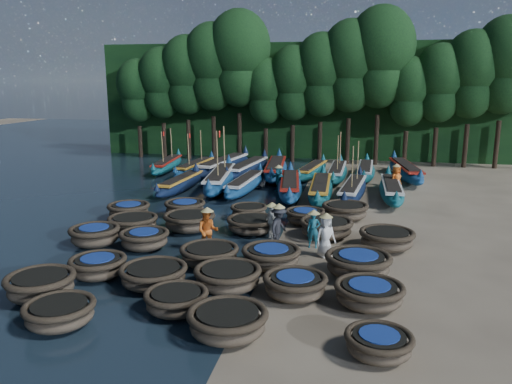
% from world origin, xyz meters
% --- Properties ---
extents(ground, '(120.00, 120.00, 0.00)m').
position_xyz_m(ground, '(0.00, 0.00, 0.00)').
color(ground, gray).
rests_on(ground, ground).
extents(foliage_wall, '(40.00, 3.00, 10.00)m').
position_xyz_m(foliage_wall, '(0.00, 23.50, 5.00)').
color(foliage_wall, black).
rests_on(foliage_wall, ground).
extents(coracle_0, '(2.24, 2.24, 0.85)m').
position_xyz_m(coracle_0, '(-6.41, -8.86, 0.48)').
color(coracle_0, brown).
rests_on(coracle_0, ground).
extents(coracle_1, '(2.10, 2.10, 0.73)m').
position_xyz_m(coracle_1, '(-4.81, -10.34, 0.42)').
color(coracle_1, brown).
rests_on(coracle_1, ground).
extents(coracle_2, '(1.93, 1.93, 0.71)m').
position_xyz_m(coracle_2, '(-1.91, -8.90, 0.41)').
color(coracle_2, brown).
rests_on(coracle_2, ground).
extents(coracle_3, '(2.60, 2.60, 0.78)m').
position_xyz_m(coracle_3, '(-0.05, -9.98, 0.45)').
color(coracle_3, brown).
rests_on(coracle_3, ground).
extents(coracle_4, '(1.75, 1.75, 0.64)m').
position_xyz_m(coracle_4, '(3.88, -10.20, 0.37)').
color(coracle_4, brown).
rests_on(coracle_4, ground).
extents(coracle_5, '(2.07, 2.07, 0.76)m').
position_xyz_m(coracle_5, '(-5.54, -6.87, 0.44)').
color(coracle_5, brown).
rests_on(coracle_5, ground).
extents(coracle_6, '(2.59, 2.59, 0.74)m').
position_xyz_m(coracle_6, '(-3.33, -7.22, 0.42)').
color(coracle_6, brown).
rests_on(coracle_6, ground).
extents(coracle_7, '(2.33, 2.33, 0.79)m').
position_xyz_m(coracle_7, '(-0.84, -6.96, 0.45)').
color(coracle_7, brown).
rests_on(coracle_7, ground).
extents(coracle_8, '(2.42, 2.42, 0.76)m').
position_xyz_m(coracle_8, '(1.41, -7.15, 0.44)').
color(coracle_8, brown).
rests_on(coracle_8, ground).
extents(coracle_9, '(2.41, 2.41, 0.74)m').
position_xyz_m(coracle_9, '(3.70, -7.32, 0.43)').
color(coracle_9, brown).
rests_on(coracle_9, ground).
extents(coracle_10, '(2.34, 2.34, 0.84)m').
position_xyz_m(coracle_10, '(-7.40, -3.75, 0.49)').
color(coracle_10, brown).
rests_on(coracle_10, ground).
extents(coracle_11, '(2.40, 2.40, 0.79)m').
position_xyz_m(coracle_11, '(-5.19, -3.73, 0.46)').
color(coracle_11, brown).
rests_on(coracle_11, ground).
extents(coracle_12, '(2.29, 2.29, 0.75)m').
position_xyz_m(coracle_12, '(-2.07, -4.94, 0.43)').
color(coracle_12, brown).
rests_on(coracle_12, ground).
extents(coracle_13, '(2.25, 2.25, 0.79)m').
position_xyz_m(coracle_13, '(0.23, -4.75, 0.46)').
color(coracle_13, brown).
rests_on(coracle_13, ground).
extents(coracle_14, '(2.47, 2.47, 0.85)m').
position_xyz_m(coracle_14, '(3.36, -4.98, 0.49)').
color(coracle_14, brown).
rests_on(coracle_14, ground).
extents(coracle_15, '(2.73, 2.73, 0.76)m').
position_xyz_m(coracle_15, '(-6.70, -1.58, 0.44)').
color(coracle_15, brown).
rests_on(coracle_15, ground).
extents(coracle_16, '(2.39, 2.39, 0.85)m').
position_xyz_m(coracle_16, '(-4.23, -0.93, 0.49)').
color(coracle_16, brown).
rests_on(coracle_16, ground).
extents(coracle_17, '(2.38, 2.38, 0.75)m').
position_xyz_m(coracle_17, '(-1.37, -0.69, 0.43)').
color(coracle_17, brown).
rests_on(coracle_17, ground).
extents(coracle_18, '(2.67, 2.67, 0.82)m').
position_xyz_m(coracle_18, '(1.98, -0.66, 0.47)').
color(coracle_18, brown).
rests_on(coracle_18, ground).
extents(coracle_19, '(2.35, 2.35, 0.82)m').
position_xyz_m(coracle_19, '(4.50, -1.77, 0.47)').
color(coracle_19, brown).
rests_on(coracle_19, ground).
extents(coracle_20, '(2.45, 2.45, 0.80)m').
position_xyz_m(coracle_20, '(-7.85, 0.40, 0.47)').
color(coracle_20, brown).
rests_on(coracle_20, ground).
extents(coracle_21, '(2.53, 2.53, 0.76)m').
position_xyz_m(coracle_21, '(-5.34, 1.63, 0.44)').
color(coracle_21, brown).
rests_on(coracle_21, ground).
extents(coracle_22, '(2.12, 2.12, 0.70)m').
position_xyz_m(coracle_22, '(-2.00, 1.64, 0.40)').
color(coracle_22, brown).
rests_on(coracle_22, ground).
extents(coracle_23, '(2.34, 2.34, 0.71)m').
position_xyz_m(coracle_23, '(0.85, 1.27, 0.41)').
color(coracle_23, brown).
rests_on(coracle_23, ground).
extents(coracle_24, '(2.30, 2.30, 0.83)m').
position_xyz_m(coracle_24, '(2.72, 2.44, 0.47)').
color(coracle_24, brown).
rests_on(coracle_24, ground).
extents(long_boat_2, '(1.66, 7.25, 1.28)m').
position_xyz_m(long_boat_2, '(-7.54, 7.18, 0.49)').
color(long_boat_2, '#0E1735').
rests_on(long_boat_2, ground).
extents(long_boat_3, '(2.65, 9.04, 3.87)m').
position_xyz_m(long_boat_3, '(-5.35, 8.39, 0.61)').
color(long_boat_3, navy).
rests_on(long_boat_3, ground).
extents(long_boat_4, '(1.81, 7.55, 1.33)m').
position_xyz_m(long_boat_4, '(-3.53, 7.64, 0.51)').
color(long_boat_4, navy).
rests_on(long_boat_4, ground).
extents(long_boat_5, '(2.44, 8.23, 1.46)m').
position_xyz_m(long_boat_5, '(-0.71, 7.41, 0.56)').
color(long_boat_5, navy).
rests_on(long_boat_5, ground).
extents(long_boat_6, '(1.64, 8.07, 1.42)m').
position_xyz_m(long_boat_6, '(1.16, 6.93, 0.54)').
color(long_boat_6, '#116160').
rests_on(long_boat_6, ground).
extents(long_boat_7, '(2.17, 7.69, 3.29)m').
position_xyz_m(long_boat_7, '(3.03, 7.14, 0.52)').
color(long_boat_7, '#0E1735').
rests_on(long_boat_7, ground).
extents(long_boat_8, '(1.37, 7.81, 1.37)m').
position_xyz_m(long_boat_8, '(5.24, 7.68, 0.52)').
color(long_boat_8, '#116160').
rests_on(long_boat_8, ground).
extents(long_boat_9, '(2.03, 7.42, 3.17)m').
position_xyz_m(long_boat_9, '(-10.98, 13.60, 0.50)').
color(long_boat_9, '#116160').
rests_on(long_boat_9, ground).
extents(long_boat_10, '(1.79, 7.37, 3.14)m').
position_xyz_m(long_boat_10, '(-8.52, 12.90, 0.50)').
color(long_boat_10, navy).
rests_on(long_boat_10, ground).
extents(long_boat_11, '(3.05, 9.09, 1.62)m').
position_xyz_m(long_boat_11, '(-6.49, 13.45, 0.62)').
color(long_boat_11, '#0E1735').
rests_on(long_boat_11, ground).
extents(long_boat_12, '(2.51, 8.41, 1.49)m').
position_xyz_m(long_boat_12, '(-4.51, 12.80, 0.57)').
color(long_boat_12, '#0E1735').
rests_on(long_boat_12, ground).
extents(long_boat_13, '(2.39, 8.89, 1.57)m').
position_xyz_m(long_boat_13, '(-2.46, 12.81, 0.60)').
color(long_boat_13, navy).
rests_on(long_boat_13, ground).
extents(long_boat_14, '(2.39, 7.16, 1.28)m').
position_xyz_m(long_boat_14, '(0.08, 13.36, 0.49)').
color(long_boat_14, '#116160').
rests_on(long_boat_14, ground).
extents(long_boat_15, '(1.54, 7.65, 3.25)m').
position_xyz_m(long_boat_15, '(1.88, 12.79, 0.52)').
color(long_boat_15, '#116160').
rests_on(long_boat_15, ground).
extents(long_boat_16, '(1.64, 7.62, 1.34)m').
position_xyz_m(long_boat_16, '(3.81, 13.69, 0.51)').
color(long_boat_16, '#116160').
rests_on(long_boat_16, ground).
extents(long_boat_17, '(2.60, 8.56, 1.52)m').
position_xyz_m(long_boat_17, '(6.58, 14.07, 0.58)').
color(long_boat_17, navy).
rests_on(long_boat_17, ground).
extents(fisherman_0, '(0.98, 0.90, 1.88)m').
position_xyz_m(fisherman_0, '(2.10, -3.10, 0.90)').
color(fisherman_0, silver).
rests_on(fisherman_0, ground).
extents(fisherman_1, '(0.57, 0.52, 1.72)m').
position_xyz_m(fisherman_1, '(1.54, -2.10, 0.88)').
color(fisherman_1, '#185667').
rests_on(fisherman_1, ground).
extents(fisherman_2, '(0.98, 0.83, 1.97)m').
position_xyz_m(fisherman_2, '(-2.56, -3.52, 0.93)').
color(fisherman_2, '#C6581A').
rests_on(fisherman_2, ground).
extents(fisherman_3, '(0.94, 1.30, 2.00)m').
position_xyz_m(fisherman_3, '(0.15, -2.46, 0.93)').
color(fisherman_3, black).
rests_on(fisherman_3, ground).
extents(fisherman_4, '(0.85, 0.94, 1.74)m').
position_xyz_m(fisherman_4, '(-0.34, -1.25, 0.84)').
color(fisherman_4, silver).
rests_on(fisherman_4, ground).
extents(fisherman_5, '(1.39, 1.38, 1.80)m').
position_xyz_m(fisherman_5, '(-1.51, 8.14, 0.84)').
color(fisherman_5, '#185667').
rests_on(fisherman_5, ground).
extents(fisherman_6, '(0.99, 1.03, 1.98)m').
position_xyz_m(fisherman_6, '(5.56, 8.88, 0.94)').
color(fisherman_6, '#C6581A').
rests_on(fisherman_6, ground).
extents(tree_0, '(3.68, 3.68, 8.68)m').
position_xyz_m(tree_0, '(-16.00, 20.00, 5.97)').
color(tree_0, black).
rests_on(tree_0, ground).
extents(tree_1, '(4.09, 4.09, 9.65)m').
position_xyz_m(tree_1, '(-13.70, 20.00, 6.65)').
color(tree_1, black).
rests_on(tree_1, ground).
extents(tree_2, '(4.51, 4.51, 10.63)m').
position_xyz_m(tree_2, '(-11.40, 20.00, 7.32)').
color(tree_2, black).
rests_on(tree_2, ground).
extents(tree_3, '(4.92, 4.92, 11.60)m').
position_xyz_m(tree_3, '(-9.10, 20.00, 8.00)').
color(tree_3, black).
rests_on(tree_3, ground).
extents(tree_4, '(5.34, 5.34, 12.58)m').
position_xyz_m(tree_4, '(-6.80, 20.00, 8.67)').
color(tree_4, black).
rests_on(tree_4, ground).
extents(tree_5, '(3.68, 3.68, 8.68)m').
position_xyz_m(tree_5, '(-4.50, 20.00, 5.97)').
color(tree_5, black).
rests_on(tree_5, ground).
extents(tree_6, '(4.09, 4.09, 9.65)m').
position_xyz_m(tree_6, '(-2.20, 20.00, 6.65)').
color(tree_6, black).
rests_on(tree_6, ground).
extents(tree_7, '(4.51, 4.51, 10.63)m').
position_xyz_m(tree_7, '(0.10, 20.00, 7.32)').
color(tree_7, black).
rests_on(tree_7, ground).
extents(tree_8, '(4.92, 4.92, 11.60)m').
position_xyz_m(tree_8, '(2.40, 20.00, 8.00)').
color(tree_8, black).
rests_on(tree_8, ground).
extents(tree_9, '(5.34, 5.34, 12.58)m').
position_xyz_m(tree_9, '(4.70, 20.00, 8.67)').
color(tree_9, black).
rests_on(tree_9, ground).
extents(tree_10, '(3.68, 3.68, 8.68)m').
position_xyz_m(tree_10, '(7.00, 20.00, 5.97)').
color(tree_10, black).
rests_on(tree_10, ground).
extents(tree_11, '(4.09, 4.09, 9.65)m').
position_xyz_m(tree_11, '(9.30, 20.00, 6.65)').
color(tree_11, black).
rests_on(tree_11, ground).
extents(tree_12, '(4.51, 4.51, 10.63)m').
position_xyz_m(tree_12, '(11.60, 20.00, 7.32)').
color(tree_12, black).
rests_on(tree_12, ground).
extents(tree_13, '(4.92, 4.92, 11.60)m').
position_xyz_m(tree_13, '(13.90, 20.00, 8.00)').
color(tree_13, black).
rests_on(tree_13, ground).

